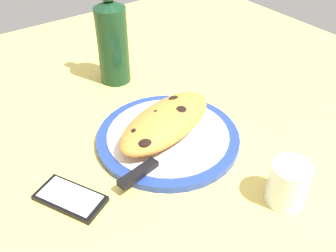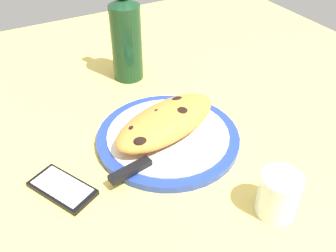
% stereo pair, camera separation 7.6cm
% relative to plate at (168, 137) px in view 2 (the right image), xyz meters
% --- Properties ---
extents(ground_plane, '(1.50, 1.50, 0.03)m').
position_rel_plate_xyz_m(ground_plane, '(0.00, 0.00, -0.02)').
color(ground_plane, '#EACC60').
extents(plate, '(0.30, 0.30, 0.02)m').
position_rel_plate_xyz_m(plate, '(0.00, 0.00, 0.00)').
color(plate, '#233D99').
rests_on(plate, ground_plane).
extents(calzone, '(0.27, 0.18, 0.05)m').
position_rel_plate_xyz_m(calzone, '(0.00, -0.01, 0.04)').
color(calzone, orange).
rests_on(calzone, plate).
extents(fork, '(0.15, 0.03, 0.00)m').
position_rel_plate_xyz_m(fork, '(-0.01, -0.08, 0.01)').
color(fork, silver).
rests_on(fork, plate).
extents(knife, '(0.22, 0.06, 0.01)m').
position_rel_plate_xyz_m(knife, '(0.08, 0.06, 0.01)').
color(knife, silver).
rests_on(knife, plate).
extents(smartphone, '(0.11, 0.14, 0.01)m').
position_rel_plate_xyz_m(smartphone, '(0.24, 0.03, -0.00)').
color(smartphone, black).
rests_on(smartphone, ground_plane).
extents(water_glass, '(0.07, 0.07, 0.08)m').
position_rel_plate_xyz_m(water_glass, '(-0.07, 0.25, 0.03)').
color(water_glass, silver).
rests_on(water_glass, ground_plane).
extents(wine_bottle, '(0.08, 0.08, 0.28)m').
position_rel_plate_xyz_m(wine_bottle, '(-0.04, -0.28, 0.10)').
color(wine_bottle, '#14381E').
rests_on(wine_bottle, ground_plane).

